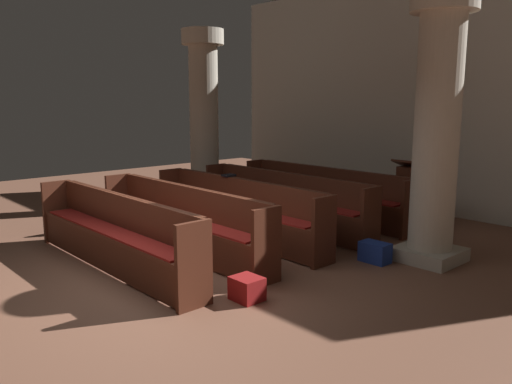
# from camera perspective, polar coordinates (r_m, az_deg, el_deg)

# --- Properties ---
(ground_plane) EXTENTS (19.20, 19.20, 0.00)m
(ground_plane) POSITION_cam_1_polar(r_m,az_deg,el_deg) (6.27, -10.93, -10.09)
(ground_plane) COLOR brown
(back_wall) EXTENTS (10.00, 0.16, 4.50)m
(back_wall) POSITION_cam_1_polar(r_m,az_deg,el_deg) (10.42, 18.87, 10.18)
(back_wall) COLOR silver
(back_wall) RESTS_ON ground
(pew_row_0) EXTENTS (3.65, 0.47, 0.93)m
(pew_row_0) POSITION_cam_1_polar(r_m,az_deg,el_deg) (9.42, 7.39, 0.02)
(pew_row_0) COLOR #562819
(pew_row_0) RESTS_ON ground
(pew_row_1) EXTENTS (3.65, 0.46, 0.93)m
(pew_row_1) POSITION_cam_1_polar(r_m,az_deg,el_deg) (8.67, 2.97, -0.80)
(pew_row_1) COLOR #562819
(pew_row_1) RESTS_ON ground
(pew_row_2) EXTENTS (3.65, 0.46, 0.93)m
(pew_row_2) POSITION_cam_1_polar(r_m,az_deg,el_deg) (7.98, -2.25, -1.75)
(pew_row_2) COLOR #562819
(pew_row_2) RESTS_ON ground
(pew_row_3) EXTENTS (3.65, 0.47, 0.93)m
(pew_row_3) POSITION_cam_1_polar(r_m,az_deg,el_deg) (7.37, -8.41, -2.85)
(pew_row_3) COLOR #562819
(pew_row_3) RESTS_ON ground
(pew_row_4) EXTENTS (3.65, 0.46, 0.93)m
(pew_row_4) POSITION_cam_1_polar(r_m,az_deg,el_deg) (6.86, -15.58, -4.10)
(pew_row_4) COLOR #562819
(pew_row_4) RESTS_ON ground
(pillar_aisle_side) EXTENTS (0.85, 0.85, 3.54)m
(pillar_aisle_side) POSITION_cam_1_polar(r_m,az_deg,el_deg) (7.12, 19.48, 7.10)
(pillar_aisle_side) COLOR #B6AD9A
(pillar_aisle_side) RESTS_ON ground
(pillar_far_side) EXTENTS (0.85, 0.85, 3.54)m
(pillar_far_side) POSITION_cam_1_polar(r_m,az_deg,el_deg) (10.63, -5.80, 8.45)
(pillar_far_side) COLOR #B6AD9A
(pillar_far_side) RESTS_ON ground
(lectern) EXTENTS (0.48, 0.45, 1.08)m
(lectern) POSITION_cam_1_polar(r_m,az_deg,el_deg) (9.90, 16.31, -0.12)
(lectern) COLOR #492215
(lectern) RESTS_ON ground
(hymn_book) EXTENTS (0.15, 0.20, 0.03)m
(hymn_book) POSITION_cam_1_polar(r_m,az_deg,el_deg) (8.32, -3.04, 1.86)
(hymn_book) COLOR black
(hymn_book) RESTS_ON pew_row_2
(kneeler_box_red) EXTENTS (0.33, 0.28, 0.26)m
(kneeler_box_red) POSITION_cam_1_polar(r_m,az_deg,el_deg) (5.68, -1.02, -10.69)
(kneeler_box_red) COLOR maroon
(kneeler_box_red) RESTS_ON ground
(kneeler_box_blue) EXTENTS (0.39, 0.24, 0.27)m
(kneeler_box_blue) POSITION_cam_1_polar(r_m,az_deg,el_deg) (7.12, 13.08, -6.54)
(kneeler_box_blue) COLOR navy
(kneeler_box_blue) RESTS_ON ground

